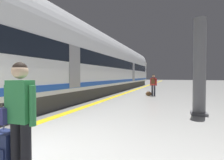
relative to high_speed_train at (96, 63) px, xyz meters
name	(u,v)px	position (x,y,z in m)	size (l,w,h in m)	color
safety_line_strip	(119,95)	(2.00, -0.25, -2.50)	(0.36, 80.00, 0.01)	yellow
tactile_edge_band	(115,95)	(1.72, -0.25, -2.50)	(0.51, 80.00, 0.01)	slate
high_speed_train	(96,63)	(0.00, 0.00, 0.00)	(2.94, 33.54, 4.97)	#38383D
traveller_foreground	(20,112)	(3.99, -10.21, -1.55)	(0.53, 0.30, 1.66)	black
rolling_suitcase_foreground	(5,151)	(3.65, -10.19, -2.15)	(0.39, 0.25, 1.03)	#19234C
passenger_near	(153,83)	(4.45, 0.37, -1.57)	(0.49, 0.31, 1.57)	#383842
duffel_bag_near	(149,94)	(4.14, 0.23, -2.35)	(0.44, 0.26, 0.36)	brown
platform_pillar	(199,69)	(6.81, -4.96, -0.78)	(0.56, 0.56, 3.60)	slate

